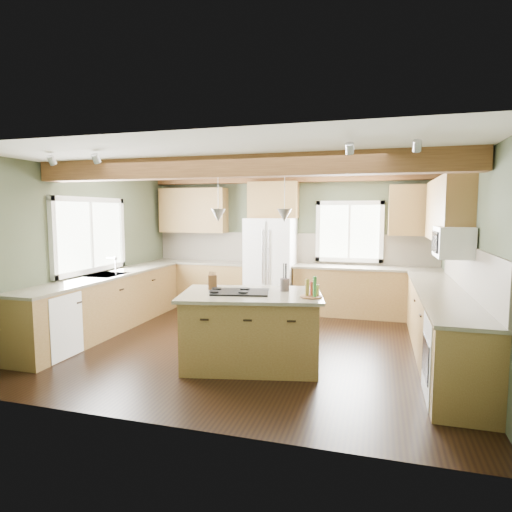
# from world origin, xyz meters

# --- Properties ---
(floor) EXTENTS (5.60, 5.60, 0.00)m
(floor) POSITION_xyz_m (0.00, 0.00, 0.00)
(floor) COLOR black
(floor) RESTS_ON ground
(ceiling) EXTENTS (5.60, 5.60, 0.00)m
(ceiling) POSITION_xyz_m (0.00, 0.00, 2.60)
(ceiling) COLOR silver
(ceiling) RESTS_ON wall_back
(wall_back) EXTENTS (5.60, 0.00, 5.60)m
(wall_back) POSITION_xyz_m (0.00, 2.50, 1.30)
(wall_back) COLOR #3E4632
(wall_back) RESTS_ON ground
(wall_left) EXTENTS (0.00, 5.00, 5.00)m
(wall_left) POSITION_xyz_m (-2.80, 0.00, 1.30)
(wall_left) COLOR #3E4632
(wall_left) RESTS_ON ground
(wall_right) EXTENTS (0.00, 5.00, 5.00)m
(wall_right) POSITION_xyz_m (2.80, 0.00, 1.30)
(wall_right) COLOR #3E4632
(wall_right) RESTS_ON ground
(ceiling_beam) EXTENTS (5.55, 0.26, 0.26)m
(ceiling_beam) POSITION_xyz_m (0.00, -0.80, 2.47)
(ceiling_beam) COLOR #4E2C16
(ceiling_beam) RESTS_ON ceiling
(soffit_trim) EXTENTS (5.55, 0.20, 0.10)m
(soffit_trim) POSITION_xyz_m (0.00, 2.40, 2.54)
(soffit_trim) COLOR #4E2C16
(soffit_trim) RESTS_ON ceiling
(backsplash_back) EXTENTS (5.58, 0.03, 0.58)m
(backsplash_back) POSITION_xyz_m (0.00, 2.48, 1.21)
(backsplash_back) COLOR brown
(backsplash_back) RESTS_ON wall_back
(backsplash_right) EXTENTS (0.03, 3.70, 0.58)m
(backsplash_right) POSITION_xyz_m (2.78, 0.05, 1.21)
(backsplash_right) COLOR brown
(backsplash_right) RESTS_ON wall_right
(base_cab_back_left) EXTENTS (2.02, 0.60, 0.88)m
(base_cab_back_left) POSITION_xyz_m (-1.79, 2.20, 0.44)
(base_cab_back_left) COLOR brown
(base_cab_back_left) RESTS_ON floor
(counter_back_left) EXTENTS (2.06, 0.64, 0.04)m
(counter_back_left) POSITION_xyz_m (-1.79, 2.20, 0.90)
(counter_back_left) COLOR #4F483A
(counter_back_left) RESTS_ON base_cab_back_left
(base_cab_back_right) EXTENTS (2.62, 0.60, 0.88)m
(base_cab_back_right) POSITION_xyz_m (1.49, 2.20, 0.44)
(base_cab_back_right) COLOR brown
(base_cab_back_right) RESTS_ON floor
(counter_back_right) EXTENTS (2.66, 0.64, 0.04)m
(counter_back_right) POSITION_xyz_m (1.49, 2.20, 0.90)
(counter_back_right) COLOR #4F483A
(counter_back_right) RESTS_ON base_cab_back_right
(base_cab_left) EXTENTS (0.60, 3.70, 0.88)m
(base_cab_left) POSITION_xyz_m (-2.50, 0.05, 0.44)
(base_cab_left) COLOR brown
(base_cab_left) RESTS_ON floor
(counter_left) EXTENTS (0.64, 3.74, 0.04)m
(counter_left) POSITION_xyz_m (-2.50, 0.05, 0.90)
(counter_left) COLOR #4F483A
(counter_left) RESTS_ON base_cab_left
(base_cab_right) EXTENTS (0.60, 3.70, 0.88)m
(base_cab_right) POSITION_xyz_m (2.50, 0.05, 0.44)
(base_cab_right) COLOR brown
(base_cab_right) RESTS_ON floor
(counter_right) EXTENTS (0.64, 3.74, 0.04)m
(counter_right) POSITION_xyz_m (2.50, 0.05, 0.90)
(counter_right) COLOR #4F483A
(counter_right) RESTS_ON base_cab_right
(upper_cab_back_left) EXTENTS (1.40, 0.35, 0.90)m
(upper_cab_back_left) POSITION_xyz_m (-1.99, 2.33, 1.95)
(upper_cab_back_left) COLOR brown
(upper_cab_back_left) RESTS_ON wall_back
(upper_cab_over_fridge) EXTENTS (0.96, 0.35, 0.70)m
(upper_cab_over_fridge) POSITION_xyz_m (-0.30, 2.33, 2.15)
(upper_cab_over_fridge) COLOR brown
(upper_cab_over_fridge) RESTS_ON wall_back
(upper_cab_right) EXTENTS (0.35, 2.20, 0.90)m
(upper_cab_right) POSITION_xyz_m (2.62, 0.90, 1.95)
(upper_cab_right) COLOR brown
(upper_cab_right) RESTS_ON wall_right
(upper_cab_back_corner) EXTENTS (0.90, 0.35, 0.90)m
(upper_cab_back_corner) POSITION_xyz_m (2.30, 2.33, 1.95)
(upper_cab_back_corner) COLOR brown
(upper_cab_back_corner) RESTS_ON wall_back
(window_left) EXTENTS (0.04, 1.60, 1.05)m
(window_left) POSITION_xyz_m (-2.78, 0.05, 1.55)
(window_left) COLOR white
(window_left) RESTS_ON wall_left
(window_back) EXTENTS (1.10, 0.04, 1.00)m
(window_back) POSITION_xyz_m (1.15, 2.48, 1.55)
(window_back) COLOR white
(window_back) RESTS_ON wall_back
(sink) EXTENTS (0.50, 0.65, 0.03)m
(sink) POSITION_xyz_m (-2.50, 0.05, 0.91)
(sink) COLOR #262628
(sink) RESTS_ON counter_left
(faucet) EXTENTS (0.02, 0.02, 0.28)m
(faucet) POSITION_xyz_m (-2.32, 0.05, 1.05)
(faucet) COLOR #B2B2B7
(faucet) RESTS_ON sink
(dishwasher) EXTENTS (0.60, 0.60, 0.84)m
(dishwasher) POSITION_xyz_m (-2.49, -1.25, 0.43)
(dishwasher) COLOR white
(dishwasher) RESTS_ON floor
(oven) EXTENTS (0.60, 0.72, 0.84)m
(oven) POSITION_xyz_m (2.49, -1.25, 0.43)
(oven) COLOR white
(oven) RESTS_ON floor
(microwave) EXTENTS (0.40, 0.70, 0.38)m
(microwave) POSITION_xyz_m (2.58, -0.05, 1.55)
(microwave) COLOR white
(microwave) RESTS_ON wall_right
(pendant_left) EXTENTS (0.18, 0.18, 0.16)m
(pendant_left) POSITION_xyz_m (-0.21, -0.88, 1.88)
(pendant_left) COLOR #B2B2B7
(pendant_left) RESTS_ON ceiling
(pendant_right) EXTENTS (0.18, 0.18, 0.16)m
(pendant_right) POSITION_xyz_m (0.58, -0.72, 1.88)
(pendant_right) COLOR #B2B2B7
(pendant_right) RESTS_ON ceiling
(refrigerator) EXTENTS (0.90, 0.74, 1.80)m
(refrigerator) POSITION_xyz_m (-0.30, 2.12, 0.90)
(refrigerator) COLOR white
(refrigerator) RESTS_ON floor
(island) EXTENTS (1.79, 1.30, 0.88)m
(island) POSITION_xyz_m (0.19, -0.80, 0.44)
(island) COLOR brown
(island) RESTS_ON floor
(island_top) EXTENTS (1.92, 1.43, 0.04)m
(island_top) POSITION_xyz_m (0.19, -0.80, 0.90)
(island_top) COLOR #4F483A
(island_top) RESTS_ON island
(cooktop) EXTENTS (0.78, 0.60, 0.02)m
(cooktop) POSITION_xyz_m (0.05, -0.83, 0.93)
(cooktop) COLOR black
(cooktop) RESTS_ON island_top
(knife_block) EXTENTS (0.14, 0.12, 0.19)m
(knife_block) POSITION_xyz_m (-0.37, -0.69, 1.01)
(knife_block) COLOR brown
(knife_block) RESTS_ON island_top
(utensil_crock) EXTENTS (0.16, 0.16, 0.16)m
(utensil_crock) POSITION_xyz_m (0.56, -0.55, 1.00)
(utensil_crock) COLOR #463F38
(utensil_crock) RESTS_ON island_top
(bottle_tray) EXTENTS (0.27, 0.27, 0.24)m
(bottle_tray) POSITION_xyz_m (0.94, -0.87, 1.04)
(bottle_tray) COLOR brown
(bottle_tray) RESTS_ON island_top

